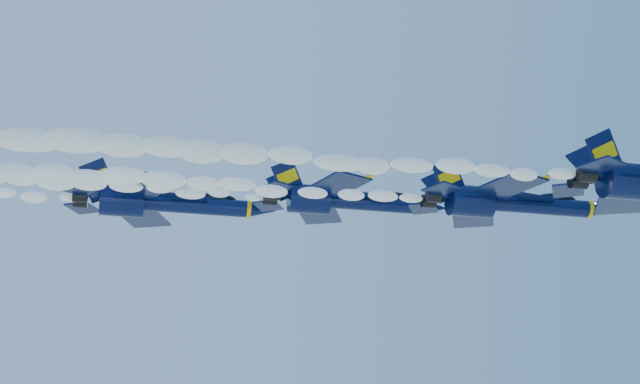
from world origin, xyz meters
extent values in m
ellipsoid|color=#071037|center=(16.28, -12.64, 151.82)|extent=(1.63, 2.82, 6.67)
cube|color=#071037|center=(18.16, -8.47, 151.87)|extent=(5.59, 6.63, 0.19)
cube|color=#F6BE03|center=(19.62, -8.47, 151.98)|extent=(2.51, 5.22, 0.10)
cube|color=#071037|center=(13.99, -13.74, 153.44)|extent=(3.40, 1.07, 3.66)
cube|color=#071037|center=(13.99, -11.55, 153.44)|extent=(3.40, 1.07, 3.66)
cylinder|color=black|center=(12.63, -13.32, 151.77)|extent=(1.25, 1.15, 1.15)
cylinder|color=black|center=(12.63, -11.96, 151.77)|extent=(1.25, 1.15, 1.15)
ellipsoid|color=white|center=(-8.10, -12.64, 151.56)|extent=(40.43, 1.89, 1.70)
cylinder|color=#071037|center=(13.76, -3.13, 153.05)|extent=(8.74, 1.46, 1.46)
ellipsoid|color=#071037|center=(7.64, -3.13, 153.00)|extent=(1.51, 2.62, 6.21)
cone|color=#071037|center=(19.39, -3.13, 153.05)|extent=(2.52, 1.46, 1.46)
cylinder|color=#F6BE03|center=(18.22, -3.13, 153.05)|extent=(0.34, 1.51, 1.51)
ellipsoid|color=black|center=(15.41, -3.13, 153.77)|extent=(3.49, 1.14, 0.96)
cube|color=#F6BE03|center=(15.41, -3.13, 153.48)|extent=(4.08, 0.97, 0.17)
cube|color=#071037|center=(9.39, -7.01, 153.05)|extent=(5.20, 6.17, 0.17)
cube|color=#071037|center=(9.39, 0.75, 153.05)|extent=(5.20, 6.17, 0.17)
cube|color=#F6BE03|center=(10.75, -7.01, 153.14)|extent=(2.34, 4.86, 0.10)
cube|color=#F6BE03|center=(10.75, 0.75, 153.14)|extent=(2.34, 4.86, 0.10)
cube|color=#071037|center=(5.51, -4.15, 154.50)|extent=(3.16, 1.00, 3.40)
cube|color=#071037|center=(5.51, -2.11, 154.50)|extent=(3.16, 1.00, 3.40)
cylinder|color=black|center=(4.25, -3.76, 152.95)|extent=(1.16, 1.07, 1.07)
cylinder|color=black|center=(4.25, -2.50, 152.95)|extent=(1.16, 1.07, 1.07)
cube|color=#F6BE03|center=(10.85, -3.13, 153.80)|extent=(10.68, 0.34, 0.08)
ellipsoid|color=white|center=(-16.45, -3.13, 152.74)|extent=(40.43, 1.76, 1.58)
cylinder|color=#071037|center=(1.76, 4.92, 155.22)|extent=(8.74, 1.46, 1.46)
ellipsoid|color=#071037|center=(-4.35, 4.92, 155.17)|extent=(1.51, 2.62, 6.21)
cone|color=#071037|center=(7.40, 4.92, 155.22)|extent=(2.52, 1.46, 1.46)
cylinder|color=#F6BE03|center=(6.23, 4.92, 155.22)|extent=(0.34, 1.51, 1.51)
ellipsoid|color=black|center=(3.42, 4.92, 155.95)|extent=(3.50, 1.14, 0.96)
cube|color=#F6BE03|center=(3.42, 4.92, 155.66)|extent=(4.08, 0.97, 0.17)
cube|color=#071037|center=(-2.61, 1.03, 155.22)|extent=(5.21, 6.17, 0.17)
cube|color=#071037|center=(-2.61, 8.80, 155.22)|extent=(5.21, 6.17, 0.17)
cube|color=#F6BE03|center=(-1.25, 1.03, 155.32)|extent=(2.34, 4.86, 0.10)
cube|color=#F6BE03|center=(-1.25, 8.80, 155.32)|extent=(2.34, 4.86, 0.10)
cube|color=#071037|center=(-6.49, 3.90, 156.68)|extent=(3.16, 1.00, 3.40)
cube|color=#071037|center=(-6.49, 5.94, 156.68)|extent=(3.16, 1.00, 3.40)
cylinder|color=black|center=(-7.75, 4.29, 155.12)|extent=(1.17, 1.07, 1.07)
cylinder|color=black|center=(-7.75, 5.55, 155.12)|extent=(1.17, 1.07, 1.07)
cube|color=#F6BE03|center=(-1.15, 4.92, 155.98)|extent=(10.68, 0.34, 0.08)
ellipsoid|color=white|center=(-28.45, 4.92, 154.91)|extent=(40.43, 1.76, 1.58)
cylinder|color=#071037|center=(-13.99, 9.86, 155.58)|extent=(9.50, 1.58, 1.58)
ellipsoid|color=#071037|center=(-20.64, 9.86, 155.52)|extent=(1.65, 2.85, 6.76)
cone|color=#071037|center=(-7.87, 9.86, 155.58)|extent=(2.75, 1.58, 1.58)
cylinder|color=#F6BE03|center=(-9.13, 9.86, 155.58)|extent=(0.37, 1.65, 1.65)
ellipsoid|color=black|center=(-12.20, 9.86, 156.37)|extent=(3.80, 1.24, 1.05)
cube|color=#F6BE03|center=(-12.20, 9.86, 156.05)|extent=(4.43, 1.06, 0.19)
cube|color=#071037|center=(-18.74, 5.63, 155.58)|extent=(5.66, 6.71, 0.19)
cube|color=#071037|center=(-18.74, 14.08, 155.58)|extent=(5.66, 6.71, 0.19)
cube|color=#F6BE03|center=(-17.26, 5.63, 155.68)|extent=(2.55, 5.29, 0.11)
cube|color=#F6BE03|center=(-17.26, 14.08, 155.68)|extent=(2.55, 5.29, 0.11)
cube|color=#071037|center=(-22.97, 8.75, 157.16)|extent=(3.44, 1.09, 3.70)
cube|color=#071037|center=(-22.97, 10.96, 157.16)|extent=(3.44, 1.09, 3.70)
cylinder|color=black|center=(-24.34, 9.17, 155.47)|extent=(1.27, 1.16, 1.16)
cylinder|color=black|center=(-24.34, 10.54, 155.47)|extent=(1.27, 1.16, 1.16)
cube|color=#F6BE03|center=(-17.16, 9.86, 156.40)|extent=(11.61, 0.37, 0.08)
camera|label=1|loc=(-18.69, -68.02, 127.81)|focal=50.00mm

